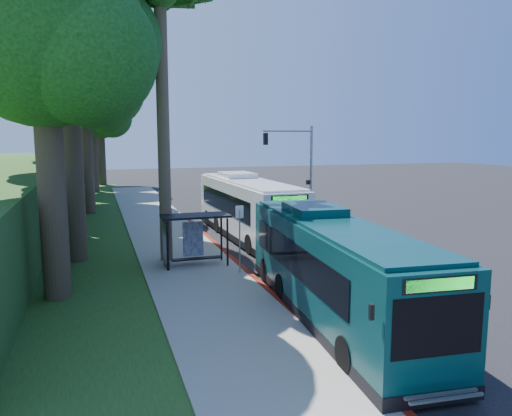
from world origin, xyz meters
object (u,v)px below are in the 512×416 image
object	(u,v)px
teal_bus	(332,267)
pickup	(318,223)
bus_shelter	(190,230)
white_bus	(247,207)

from	to	relation	value
teal_bus	pickup	size ratio (longest dim) A/B	2.61
bus_shelter	white_bus	distance (m)	7.52
white_bus	pickup	distance (m)	4.92
white_bus	bus_shelter	bearing A→B (deg)	-129.77
bus_shelter	pickup	world-z (taller)	bus_shelter
bus_shelter	pickup	xyz separation A→B (m)	(9.41, 5.79, -1.14)
bus_shelter	teal_bus	world-z (taller)	teal_bus
teal_bus	white_bus	bearing A→B (deg)	89.79
white_bus	pickup	size ratio (longest dim) A/B	2.75
white_bus	teal_bus	bearing A→B (deg)	-96.41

